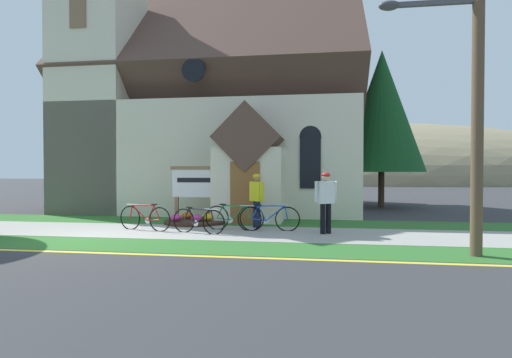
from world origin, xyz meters
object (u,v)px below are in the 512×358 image
cyclist_in_yellow_jersey (257,196)px  utility_pole (473,51)px  church_sign (198,185)px  bicycle_orange (145,218)px  bicycle_yellow (198,221)px  bicycle_red (269,218)px  cyclist_in_blue_jersey (326,197)px  bicycle_green (233,217)px  roadside_conifer (382,111)px

cyclist_in_yellow_jersey → utility_pole: 6.99m
church_sign → bicycle_orange: size_ratio=1.10×
bicycle_yellow → church_sign: bearing=107.0°
church_sign → bicycle_red: size_ratio=1.08×
bicycle_yellow → cyclist_in_blue_jersey: size_ratio=0.94×
bicycle_orange → cyclist_in_yellow_jersey: cyclist_in_yellow_jersey is taller
bicycle_orange → cyclist_in_yellow_jersey: (3.24, 1.05, 0.62)m
bicycle_red → cyclist_in_blue_jersey: bearing=-13.0°
bicycle_yellow → cyclist_in_yellow_jersey: bearing=42.5°
bicycle_green → bicycle_orange: bicycle_orange is taller
bicycle_red → cyclist_in_blue_jersey: 1.82m
bicycle_yellow → bicycle_orange: size_ratio=0.93×
bicycle_red → roadside_conifer: (4.59, 8.84, 4.36)m
bicycle_orange → cyclist_in_blue_jersey: size_ratio=1.01×
bicycle_yellow → utility_pole: 7.95m
church_sign → utility_pole: utility_pole is taller
cyclist_in_blue_jersey → roadside_conifer: 10.36m
bicycle_red → roadside_conifer: roadside_conifer is taller
bicycle_yellow → bicycle_red: (1.96, 0.79, 0.02)m
church_sign → bicycle_orange: (-1.01, -2.09, -0.93)m
church_sign → utility_pole: size_ratio=0.25×
bicycle_red → utility_pole: 6.71m
bicycle_red → cyclist_in_yellow_jersey: cyclist_in_yellow_jersey is taller
bicycle_green → bicycle_orange: bearing=-170.8°
bicycle_green → roadside_conifer: (5.69, 8.89, 4.36)m
bicycle_green → utility_pole: size_ratio=0.23×
bicycle_green → bicycle_red: bearing=2.8°
bicycle_orange → bicycle_red: bearing=7.3°
cyclist_in_yellow_jersey → cyclist_in_blue_jersey: bearing=-24.3°
utility_pole → bicycle_yellow: bearing=162.0°
cyclist_in_blue_jersey → utility_pole: size_ratio=0.23×
church_sign → bicycle_red: 3.28m
utility_pole → roadside_conifer: roadside_conifer is taller
roadside_conifer → cyclist_in_yellow_jersey: bearing=-121.5°
bicycle_green → cyclist_in_yellow_jersey: (0.63, 0.63, 0.62)m
bicycle_orange → bicycle_green: bearing=9.2°
bicycle_red → cyclist_in_yellow_jersey: bearing=129.3°
bicycle_orange → roadside_conifer: (8.30, 9.31, 4.37)m
bicycle_green → church_sign: bearing=133.8°
church_sign → bicycle_red: bearing=-30.9°
church_sign → bicycle_red: (2.70, -1.62, -0.93)m
bicycle_red → utility_pole: bearing=-32.4°
bicycle_orange → cyclist_in_yellow_jersey: 3.46m
bicycle_red → roadside_conifer: bearing=62.5°
bicycle_red → bicycle_orange: bearing=-172.7°
cyclist_in_yellow_jersey → utility_pole: size_ratio=0.22×
church_sign → cyclist_in_yellow_jersey: (2.23, -1.04, -0.32)m
bicycle_orange → bicycle_red: 3.74m
church_sign → cyclist_in_blue_jersey: (4.35, -2.00, -0.28)m
cyclist_in_blue_jersey → cyclist_in_yellow_jersey: 2.33m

